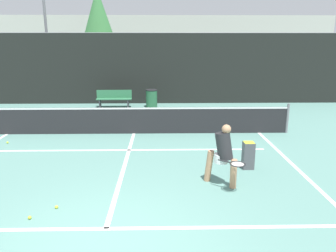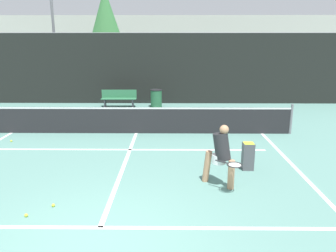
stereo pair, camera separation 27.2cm
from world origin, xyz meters
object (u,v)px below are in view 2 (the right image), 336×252
object	(u,v)px
player_practicing	(221,154)
courtside_bench	(119,98)
parked_car	(120,84)
trash_bin	(156,98)
ball_hopper	(248,155)

from	to	relation	value
player_practicing	courtside_bench	xyz separation A→B (m)	(-3.72, 9.12, -0.30)
player_practicing	courtside_bench	distance (m)	9.85
courtside_bench	parked_car	size ratio (longest dim) A/B	0.42
trash_bin	ball_hopper	bearing A→B (deg)	-71.48
player_practicing	ball_hopper	bearing A→B (deg)	85.74
courtside_bench	trash_bin	bearing A→B (deg)	-1.01
player_practicing	courtside_bench	size ratio (longest dim) A/B	0.83
player_practicing	trash_bin	distance (m)	9.31
parked_car	ball_hopper	bearing A→B (deg)	-67.51
courtside_bench	ball_hopper	bearing A→B (deg)	-61.67
ball_hopper	courtside_bench	bearing A→B (deg)	119.40
ball_hopper	parked_car	bearing A→B (deg)	112.49
courtside_bench	trash_bin	world-z (taller)	trash_bin
parked_car	player_practicing	bearing A→B (deg)	-72.20
player_practicing	parked_car	size ratio (longest dim) A/B	0.35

